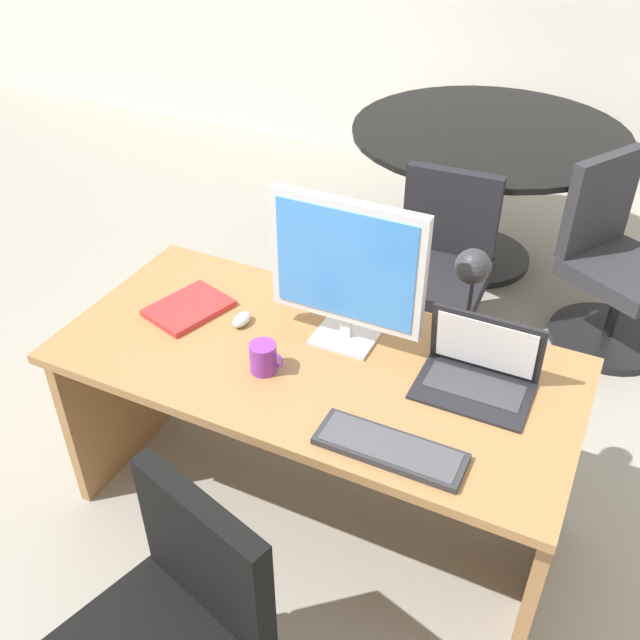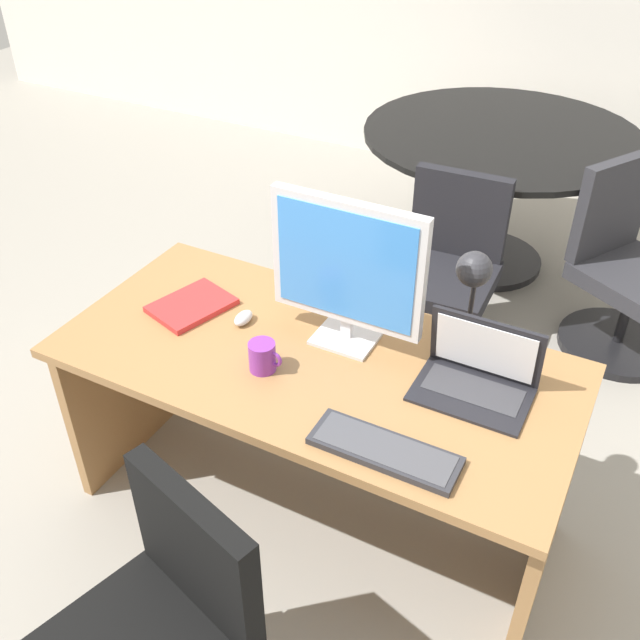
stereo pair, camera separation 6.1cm
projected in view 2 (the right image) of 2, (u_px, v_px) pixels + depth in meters
The scene contains 12 objects.
ground at pixel (448, 308), 3.77m from camera, with size 12.00×12.00×0.00m, color gray.
desk at pixel (322, 399), 2.42m from camera, with size 1.66×0.79×0.74m.
monitor at pixel (347, 267), 2.17m from camera, with size 0.51×0.16×0.50m.
laptop at pixel (479, 367), 2.11m from camera, with size 0.34×0.23×0.22m.
keyboard at pixel (385, 450), 1.92m from camera, with size 0.41×0.14×0.02m.
mouse at pixel (243, 318), 2.40m from camera, with size 0.05×0.09×0.04m.
desk_lamp at pixel (473, 281), 2.16m from camera, with size 0.12×0.15×0.35m.
book at pixel (192, 305), 2.47m from camera, with size 0.27×0.31×0.02m.
coffee_mug at pixel (263, 357), 2.18m from camera, with size 0.11×0.08×0.10m.
meeting_table at pixel (498, 165), 3.80m from camera, with size 1.45×1.45×0.79m.
meeting_chair_near at pixel (623, 279), 3.33m from camera, with size 0.64×0.63×0.90m.
meeting_chair_far at pixel (443, 287), 3.29m from camera, with size 0.56×0.56×0.85m.
Camera 2 is at (0.84, -1.55, 2.15)m, focal length 39.97 mm.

